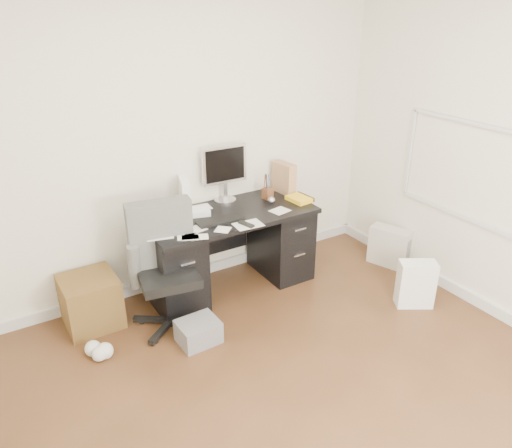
{
  "coord_description": "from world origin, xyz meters",
  "views": [
    {
      "loc": [
        -1.59,
        -1.89,
        2.49
      ],
      "look_at": [
        0.3,
        1.2,
        0.82
      ],
      "focal_mm": 35.0,
      "sensor_mm": 36.0,
      "label": 1
    }
  ],
  "objects_px": {
    "office_chair": "(167,270)",
    "pc_tower": "(389,247)",
    "desk": "(230,248)",
    "lcd_monitor": "(224,173)",
    "wicker_basket": "(91,301)",
    "keyboard": "(220,221)"
  },
  "relations": [
    {
      "from": "office_chair",
      "to": "wicker_basket",
      "type": "height_order",
      "value": "office_chair"
    },
    {
      "from": "lcd_monitor",
      "to": "wicker_basket",
      "type": "distance_m",
      "value": 1.58
    },
    {
      "from": "keyboard",
      "to": "wicker_basket",
      "type": "bearing_deg",
      "value": 171.24
    },
    {
      "from": "lcd_monitor",
      "to": "office_chair",
      "type": "relative_size",
      "value": 0.52
    },
    {
      "from": "desk",
      "to": "keyboard",
      "type": "bearing_deg",
      "value": -142.18
    },
    {
      "from": "desk",
      "to": "wicker_basket",
      "type": "bearing_deg",
      "value": 176.2
    },
    {
      "from": "office_chair",
      "to": "pc_tower",
      "type": "bearing_deg",
      "value": 4.16
    },
    {
      "from": "pc_tower",
      "to": "wicker_basket",
      "type": "distance_m",
      "value": 2.87
    },
    {
      "from": "office_chair",
      "to": "lcd_monitor",
      "type": "bearing_deg",
      "value": 42.15
    },
    {
      "from": "desk",
      "to": "pc_tower",
      "type": "bearing_deg",
      "value": -16.28
    },
    {
      "from": "lcd_monitor",
      "to": "office_chair",
      "type": "height_order",
      "value": "lcd_monitor"
    },
    {
      "from": "keyboard",
      "to": "pc_tower",
      "type": "bearing_deg",
      "value": -8.95
    },
    {
      "from": "keyboard",
      "to": "office_chair",
      "type": "height_order",
      "value": "office_chair"
    },
    {
      "from": "wicker_basket",
      "to": "lcd_monitor",
      "type": "bearing_deg",
      "value": 7.42
    },
    {
      "from": "desk",
      "to": "lcd_monitor",
      "type": "bearing_deg",
      "value": 69.46
    },
    {
      "from": "keyboard",
      "to": "pc_tower",
      "type": "xyz_separation_m",
      "value": [
        1.72,
        -0.33,
        -0.57
      ]
    },
    {
      "from": "keyboard",
      "to": "pc_tower",
      "type": "relative_size",
      "value": 1.0
    },
    {
      "from": "lcd_monitor",
      "to": "pc_tower",
      "type": "xyz_separation_m",
      "value": [
        1.47,
        -0.72,
        -0.82
      ]
    },
    {
      "from": "office_chair",
      "to": "wicker_basket",
      "type": "bearing_deg",
      "value": 156.4
    },
    {
      "from": "wicker_basket",
      "to": "office_chair",
      "type": "bearing_deg",
      "value": -32.53
    },
    {
      "from": "keyboard",
      "to": "wicker_basket",
      "type": "height_order",
      "value": "keyboard"
    },
    {
      "from": "office_chair",
      "to": "pc_tower",
      "type": "height_order",
      "value": "office_chair"
    }
  ]
}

